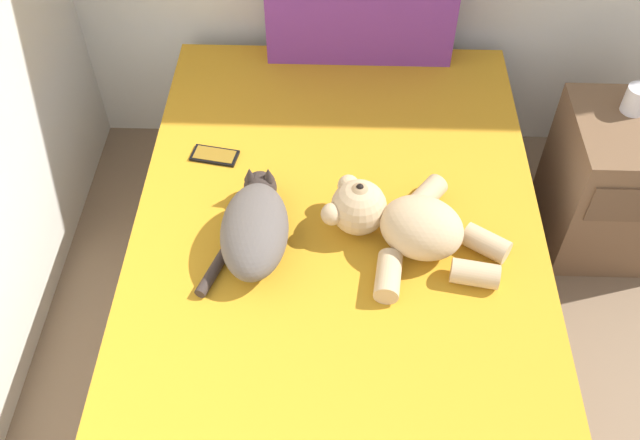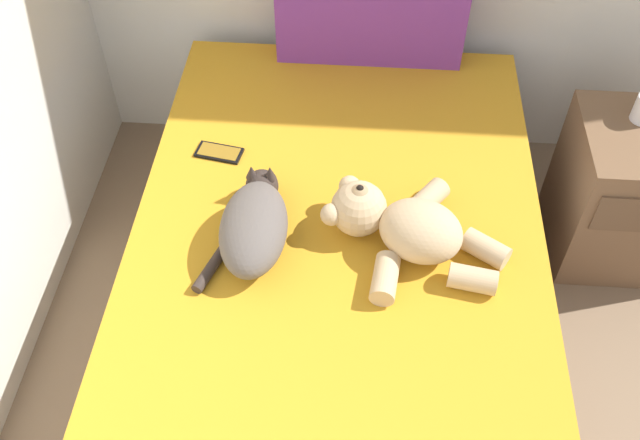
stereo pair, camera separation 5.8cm
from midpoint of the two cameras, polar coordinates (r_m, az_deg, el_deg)
The scene contains 6 objects.
bed at distance 2.23m, azimuth 1.90°, elevation -7.13°, with size 1.26×2.08×0.52m.
patterned_cushion at distance 2.59m, azimuth 4.81°, elevation 16.82°, with size 0.67×0.13×0.43m.
cat at distance 2.01m, azimuth -4.47°, elevation -0.35°, with size 0.25×0.42×0.15m.
teddy_bear at distance 2.01m, azimuth 7.45°, elevation -0.49°, with size 0.54×0.45×0.17m.
cell_phone at distance 2.32m, azimuth -7.38°, elevation 5.39°, with size 0.16×0.10×0.01m.
nightstand at distance 2.76m, azimuth 24.17°, elevation 2.01°, with size 0.46×0.46×0.55m.
Camera 2 is at (1.07, 1.40, 2.11)m, focal length 39.89 mm.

